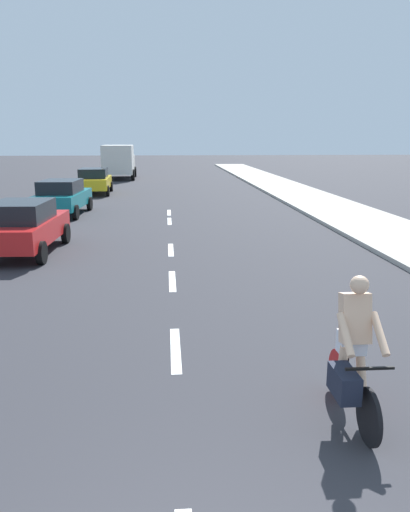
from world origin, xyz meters
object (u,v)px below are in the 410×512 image
(cyclist, at_px, (352,357))
(delivery_truck, at_px, (119,161))
(parked_car_teal, at_px, (62,196))
(parked_car_yellow, at_px, (94,180))
(parked_car_red, at_px, (23,226))

(cyclist, xyz_separation_m, delivery_truck, (-6.11, 37.80, 0.67))
(parked_car_teal, relative_size, parked_car_yellow, 0.99)
(parked_car_yellow, relative_size, delivery_truck, 0.70)
(cyclist, xyz_separation_m, parked_car_teal, (-6.82, 17.37, 0.01))
(parked_car_teal, bearing_deg, cyclist, -65.38)
(cyclist, relative_size, parked_car_teal, 0.42)
(parked_car_teal, distance_m, parked_car_yellow, 8.71)
(delivery_truck, bearing_deg, parked_car_red, -91.80)
(parked_car_red, relative_size, delivery_truck, 0.68)
(parked_car_yellow, bearing_deg, cyclist, -77.74)
(parked_car_teal, bearing_deg, delivery_truck, 91.20)
(parked_car_teal, height_order, parked_car_yellow, same)
(parked_car_red, bearing_deg, parked_car_teal, 95.04)
(parked_car_red, height_order, delivery_truck, delivery_truck)
(cyclist, bearing_deg, parked_car_red, -55.92)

